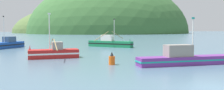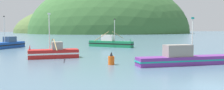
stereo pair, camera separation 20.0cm
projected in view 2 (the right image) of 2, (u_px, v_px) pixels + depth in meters
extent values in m
plane|color=slate|center=(212.00, 88.00, 15.85)|extent=(600.00, 600.00, 0.00)
ellipsoid|color=#386633|center=(111.00, 33.00, 211.47)|extent=(140.54, 112.43, 89.21)
ellipsoid|color=#516B38|center=(86.00, 33.00, 242.36)|extent=(138.27, 110.61, 53.91)
cube|color=#6B2D84|center=(186.00, 61.00, 25.93)|extent=(11.21, 1.99, 0.94)
cube|color=teal|center=(186.00, 60.00, 25.92)|extent=(11.32, 2.01, 0.17)
cube|color=gray|center=(178.00, 51.00, 25.59)|extent=(2.91, 1.53, 1.26)
cylinder|color=silver|center=(192.00, 38.00, 25.93)|extent=(0.12, 0.12, 4.00)
cube|color=teal|center=(193.00, 18.00, 25.79)|extent=(0.36, 0.04, 0.20)
cube|color=#197A47|center=(111.00, 44.00, 51.19)|extent=(8.34, 8.12, 1.31)
cube|color=black|center=(111.00, 44.00, 51.18)|extent=(8.42, 8.20, 0.24)
cone|color=#197A47|center=(130.00, 40.00, 48.95)|extent=(0.28, 0.28, 0.70)
cube|color=silver|center=(108.00, 38.00, 51.40)|extent=(2.82, 2.78, 1.29)
cylinder|color=silver|center=(115.00, 30.00, 50.54)|extent=(0.12, 0.12, 4.49)
cube|color=black|center=(115.00, 19.00, 50.38)|extent=(0.28, 0.27, 0.20)
cylinder|color=#997F4C|center=(118.00, 35.00, 54.21)|extent=(3.95, 4.09, 1.80)
cylinder|color=#997F4C|center=(102.00, 36.00, 47.92)|extent=(3.95, 4.09, 1.80)
cube|color=red|center=(53.00, 54.00, 31.98)|extent=(6.56, 2.36, 1.15)
cube|color=white|center=(53.00, 53.00, 31.98)|extent=(6.63, 2.39, 0.21)
cone|color=red|center=(30.00, 47.00, 31.00)|extent=(0.21, 0.21, 0.70)
cube|color=gray|center=(57.00, 46.00, 32.06)|extent=(1.41, 1.83, 1.01)
cylinder|color=silver|center=(49.00, 32.00, 31.63)|extent=(0.12, 0.12, 4.62)
cube|color=white|center=(49.00, 14.00, 31.47)|extent=(0.36, 0.04, 0.20)
cylinder|color=#997F4C|center=(55.00, 45.00, 28.94)|extent=(0.29, 4.14, 1.20)
cylinder|color=#997F4C|center=(52.00, 42.00, 34.84)|extent=(0.29, 4.14, 1.20)
cube|color=#19479E|center=(4.00, 45.00, 47.29)|extent=(7.15, 9.42, 1.22)
cube|color=black|center=(4.00, 45.00, 47.29)|extent=(7.23, 9.51, 0.22)
cube|color=#334C6B|center=(10.00, 39.00, 48.72)|extent=(2.55, 2.75, 1.11)
cylinder|color=silver|center=(4.00, 30.00, 47.23)|extent=(0.12, 0.12, 4.99)
cube|color=black|center=(4.00, 16.00, 47.05)|extent=(0.22, 0.32, 0.20)
cylinder|color=#E55914|center=(111.00, 60.00, 25.98)|extent=(0.68, 0.68, 0.93)
cone|color=black|center=(111.00, 54.00, 25.93)|extent=(0.41, 0.41, 0.50)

